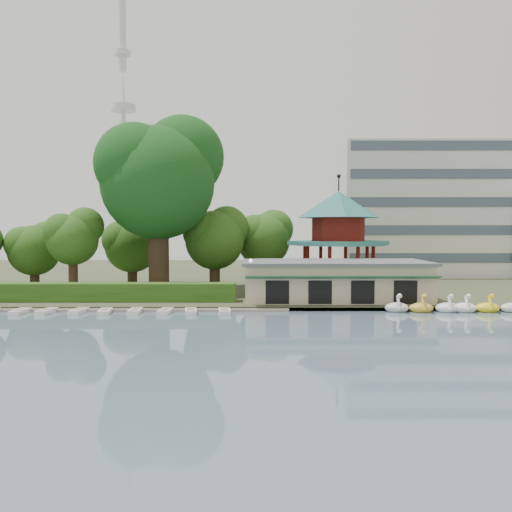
{
  "coord_description": "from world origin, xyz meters",
  "views": [
    {
      "loc": [
        1.92,
        -28.37,
        7.43
      ],
      "look_at": [
        2.0,
        18.0,
        5.0
      ],
      "focal_mm": 35.0,
      "sensor_mm": 36.0,
      "label": 1
    }
  ],
  "objects_px": {
    "dock": "(104,309)",
    "pavilion": "(338,229)",
    "big_tree": "(160,174)",
    "boathouse": "(335,280)"
  },
  "relations": [
    {
      "from": "dock",
      "to": "pavilion",
      "type": "bearing_deg",
      "value": 31.66
    },
    {
      "from": "pavilion",
      "to": "big_tree",
      "type": "xyz_separation_m",
      "value": [
        -20.83,
        -3.79,
        6.25
      ]
    },
    {
      "from": "dock",
      "to": "big_tree",
      "type": "bearing_deg",
      "value": 73.92
    },
    {
      "from": "pavilion",
      "to": "big_tree",
      "type": "distance_m",
      "value": 22.07
    },
    {
      "from": "boathouse",
      "to": "pavilion",
      "type": "bearing_deg",
      "value": 78.72
    },
    {
      "from": "dock",
      "to": "pavilion",
      "type": "distance_m",
      "value": 29.14
    },
    {
      "from": "pavilion",
      "to": "boathouse",
      "type": "bearing_deg",
      "value": -101.28
    },
    {
      "from": "boathouse",
      "to": "big_tree",
      "type": "distance_m",
      "value": 22.86
    },
    {
      "from": "dock",
      "to": "big_tree",
      "type": "height_order",
      "value": "big_tree"
    },
    {
      "from": "boathouse",
      "to": "big_tree",
      "type": "bearing_deg",
      "value": 161.68
    }
  ]
}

